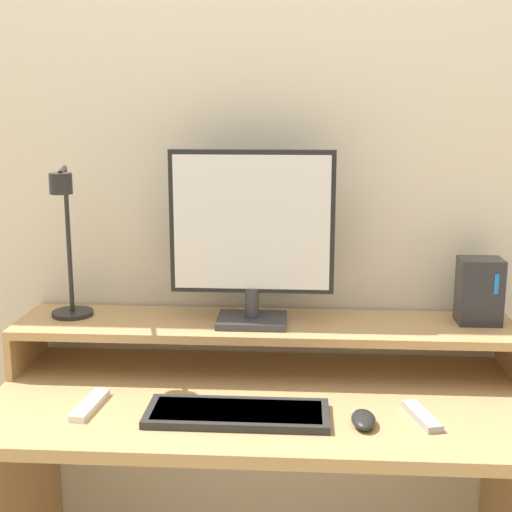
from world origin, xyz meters
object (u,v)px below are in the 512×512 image
at_px(monitor, 252,233).
at_px(keyboard, 237,413).
at_px(desk_lamp, 67,245).
at_px(mouse, 363,420).
at_px(remote_control, 90,405).
at_px(remote_secondary, 422,416).
at_px(router_dock, 479,291).

distance_m(monitor, keyboard, 0.46).
bearing_deg(desk_lamp, monitor, 2.52).
xyz_separation_m(monitor, mouse, (0.27, -0.31, -0.36)).
bearing_deg(remote_control, remote_secondary, -0.81).
bearing_deg(keyboard, mouse, -4.65).
distance_m(keyboard, remote_secondary, 0.41).
distance_m(monitor, desk_lamp, 0.48).
bearing_deg(mouse, remote_secondary, 16.63).
height_order(router_dock, remote_control, router_dock).
bearing_deg(keyboard, remote_secondary, 2.34).
xyz_separation_m(router_dock, remote_secondary, (-0.19, -0.32, -0.21)).
bearing_deg(remote_secondary, desk_lamp, 164.16).
bearing_deg(remote_control, router_dock, 17.82).
height_order(mouse, remote_control, mouse).
relative_size(monitor, router_dock, 2.61).
distance_m(router_dock, remote_secondary, 0.42).
relative_size(desk_lamp, remote_control, 2.40).
bearing_deg(monitor, remote_secondary, -33.87).
bearing_deg(keyboard, router_dock, 28.92).
xyz_separation_m(desk_lamp, remote_control, (0.11, -0.24, -0.33)).
height_order(monitor, keyboard, monitor).
relative_size(desk_lamp, keyboard, 0.98).
bearing_deg(desk_lamp, mouse, -21.21).
relative_size(monitor, remote_secondary, 2.95).
xyz_separation_m(desk_lamp, keyboard, (0.46, -0.26, -0.33)).
relative_size(monitor, mouse, 4.71).
relative_size(monitor, desk_lamp, 1.11).
distance_m(desk_lamp, remote_control, 0.42).
distance_m(remote_control, remote_secondary, 0.76).
relative_size(desk_lamp, router_dock, 2.35).
height_order(monitor, desk_lamp, monitor).
relative_size(router_dock, remote_control, 1.02).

